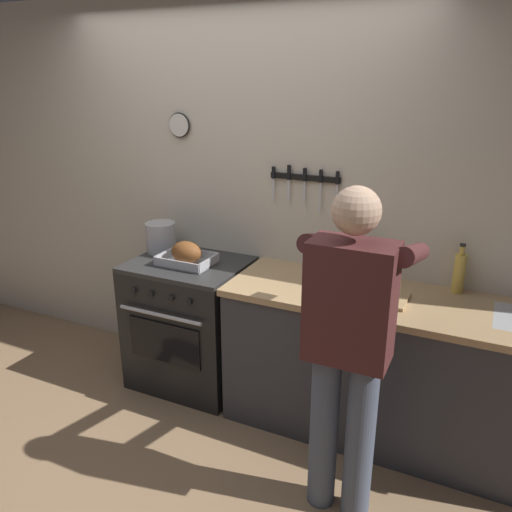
{
  "coord_description": "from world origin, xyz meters",
  "views": [
    {
      "loc": [
        1.59,
        -1.75,
        2.09
      ],
      "look_at": [
        0.35,
        0.85,
        1.08
      ],
      "focal_mm": 36.25,
      "sensor_mm": 36.0,
      "label": 1
    }
  ],
  "objects": [
    {
      "name": "roasting_pan",
      "position": [
        -0.2,
        0.95,
        0.97
      ],
      "size": [
        0.35,
        0.26,
        0.16
      ],
      "color": "#B7B7BC",
      "rests_on": "stove"
    },
    {
      "name": "cutting_board",
      "position": [
        1.05,
        0.94,
        0.91
      ],
      "size": [
        0.36,
        0.24,
        0.02
      ],
      "primitive_type": "cube",
      "color": "tan",
      "rests_on": "counter_block"
    },
    {
      "name": "stock_pot",
      "position": [
        -0.51,
        1.1,
        1.01
      ],
      "size": [
        0.21,
        0.21,
        0.21
      ],
      "color": "#B7B7BC",
      "rests_on": "stove"
    },
    {
      "name": "person_cook",
      "position": [
        1.07,
        0.33,
        0.95
      ],
      "size": [
        0.51,
        0.63,
        1.66
      ],
      "rotation": [
        0.0,
        0.0,
        1.81
      ],
      "color": "#4C566B",
      "rests_on": "ground"
    },
    {
      "name": "bottle_soy_sauce",
      "position": [
        0.67,
        1.04,
        0.98
      ],
      "size": [
        0.05,
        0.05,
        0.19
      ],
      "color": "black",
      "rests_on": "counter_block"
    },
    {
      "name": "bottle_olive_oil",
      "position": [
        0.94,
        1.23,
        1.01
      ],
      "size": [
        0.06,
        0.06,
        0.26
      ],
      "color": "#385623",
      "rests_on": "counter_block"
    },
    {
      "name": "stove",
      "position": [
        -0.22,
        0.99,
        0.45
      ],
      "size": [
        0.76,
        0.67,
        0.9
      ],
      "color": "black",
      "rests_on": "ground"
    },
    {
      "name": "bottle_hot_sauce",
      "position": [
        0.85,
        1.08,
        0.98
      ],
      "size": [
        0.05,
        0.05,
        0.19
      ],
      "color": "red",
      "rests_on": "counter_block"
    },
    {
      "name": "wall_back",
      "position": [
        -0.0,
        1.35,
        1.3
      ],
      "size": [
        6.0,
        0.13,
        2.6
      ],
      "color": "beige",
      "rests_on": "ground"
    },
    {
      "name": "counter_block",
      "position": [
        1.21,
        0.99,
        0.46
      ],
      "size": [
        2.03,
        0.65,
        0.9
      ],
      "color": "#38383D",
      "rests_on": "ground"
    },
    {
      "name": "bottle_cooking_oil",
      "position": [
        1.46,
        1.23,
        1.02
      ],
      "size": [
        0.07,
        0.07,
        0.29
      ],
      "color": "gold",
      "rests_on": "counter_block"
    },
    {
      "name": "ground_plane",
      "position": [
        0.0,
        0.0,
        0.0
      ],
      "size": [
        8.0,
        8.0,
        0.0
      ],
      "primitive_type": "plane",
      "color": "#937251"
    }
  ]
}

